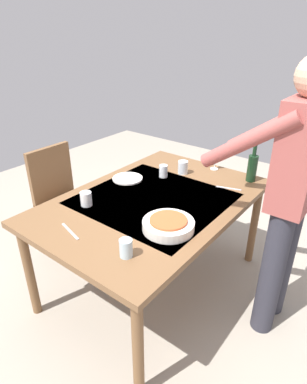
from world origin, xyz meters
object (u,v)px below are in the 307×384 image
(water_cup_near_left, at_px, (183,167))
(serving_bowl_pasta, at_px, (168,224))
(water_cup_far_left, at_px, (126,248))
(dinner_plate_near, at_px, (128,178))
(chair_near, at_px, (61,194))
(person_server, at_px, (290,191))
(wine_glass_left, at_px, (215,157))
(dining_table, at_px, (154,207))
(wine_bottle, at_px, (252,167))
(water_cup_near_right, at_px, (163,171))
(water_cup_far_right, at_px, (86,199))

(water_cup_near_left, xyz_separation_m, serving_bowl_pasta, (0.72, 0.38, -0.02))
(water_cup_far_left, xyz_separation_m, dinner_plate_near, (-0.70, -0.62, -0.04))
(chair_near, xyz_separation_m, person_server, (-0.32, 1.72, 0.43))
(chair_near, height_order, serving_bowl_pasta, chair_near)
(wine_glass_left, bearing_deg, dinner_plate_near, -36.27)
(dining_table, relative_size, person_server, 0.94)
(wine_glass_left, height_order, water_cup_far_left, wine_glass_left)
(wine_bottle, relative_size, dinner_plate_near, 1.29)
(water_cup_near_left, relative_size, water_cup_far_left, 1.06)
(wine_bottle, relative_size, water_cup_near_left, 2.86)
(dining_table, distance_m, wine_bottle, 0.81)
(dinner_plate_near, bearing_deg, dining_table, 70.21)
(person_server, bearing_deg, chair_near, -79.55)
(chair_near, xyz_separation_m, water_cup_near_left, (-0.58, 0.84, 0.27))
(wine_bottle, distance_m, dinner_plate_near, 0.94)
(person_server, xyz_separation_m, water_cup_near_right, (-0.11, -0.96, -0.17))
(water_cup_far_left, height_order, serving_bowl_pasta, water_cup_far_left)
(wine_glass_left, relative_size, dinner_plate_near, 0.66)
(water_cup_near_right, distance_m, serving_bowl_pasta, 0.74)
(person_server, bearing_deg, dining_table, -74.55)
(wine_bottle, distance_m, water_cup_far_left, 1.26)
(chair_near, distance_m, water_cup_near_left, 1.05)
(person_server, xyz_separation_m, water_cup_far_left, (0.80, -0.53, -0.17))
(dining_table, xyz_separation_m, water_cup_near_right, (-0.33, -0.16, 0.11))
(dining_table, xyz_separation_m, chair_near, (0.10, -0.92, -0.15))
(dining_table, xyz_separation_m, person_server, (-0.22, 0.80, 0.28))
(water_cup_far_left, bearing_deg, chair_near, -111.83)
(wine_glass_left, xyz_separation_m, water_cup_near_left, (0.23, -0.16, -0.05))
(water_cup_near_right, xyz_separation_m, water_cup_far_left, (0.91, 0.44, 0.00))
(wine_glass_left, bearing_deg, water_cup_near_left, -33.96)
(wine_bottle, xyz_separation_m, dinner_plate_near, (0.55, -0.75, -0.10))
(dinner_plate_near, bearing_deg, water_cup_near_left, 142.27)
(water_cup_far_right, bearing_deg, water_cup_far_left, 67.41)
(person_server, relative_size, water_cup_far_left, 17.31)
(person_server, relative_size, wine_glass_left, 11.19)
(water_cup_near_left, bearing_deg, dining_table, 9.36)
(person_server, height_order, water_cup_far_right, person_server)
(person_server, bearing_deg, water_cup_near_right, -96.59)
(serving_bowl_pasta, bearing_deg, dining_table, -129.32)
(water_cup_near_left, bearing_deg, serving_bowl_pasta, 27.58)
(chair_near, height_order, water_cup_near_left, chair_near)
(water_cup_near_right, bearing_deg, chair_near, -60.50)
(water_cup_near_right, bearing_deg, wine_bottle, 121.70)
(water_cup_near_right, relative_size, serving_bowl_pasta, 0.32)
(person_server, xyz_separation_m, serving_bowl_pasta, (0.47, -0.50, -0.18))
(water_cup_far_left, bearing_deg, wine_glass_left, -171.32)
(water_cup_near_left, xyz_separation_m, dinner_plate_near, (0.35, -0.27, -0.05))
(chair_near, distance_m, dinner_plate_near, 0.65)
(water_cup_far_right, bearing_deg, dining_table, 139.73)
(water_cup_near_right, distance_m, dinner_plate_near, 0.28)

